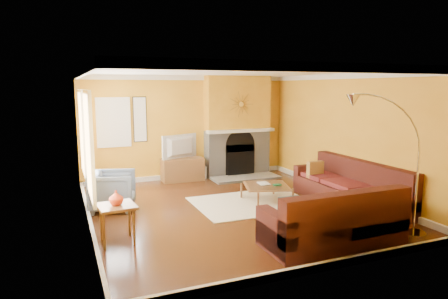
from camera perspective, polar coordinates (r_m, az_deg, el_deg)
name	(u,v)px	position (r m, az deg, el deg)	size (l,w,h in m)	color
floor	(233,209)	(8.08, 1.26, -8.46)	(5.50, 6.00, 0.02)	#532A11
ceiling	(233,71)	(7.72, 1.33, 11.19)	(5.50, 6.00, 0.02)	white
wall_back	(188,127)	(10.59, -5.23, 3.17)	(5.50, 0.02, 2.70)	gold
wall_front	(328,171)	(5.21, 14.68, -3.05)	(5.50, 0.02, 2.70)	gold
wall_left	(84,150)	(7.15, -19.42, -0.06)	(0.02, 6.00, 2.70)	gold
wall_right	(347,135)	(9.23, 17.21, 1.96)	(0.02, 6.00, 2.70)	gold
baseboard	(233,205)	(8.06, 1.26, -7.99)	(5.50, 6.00, 0.12)	white
crown_molding	(233,74)	(7.72, 1.33, 10.67)	(5.50, 6.00, 0.12)	white
window_left_near	(82,133)	(8.42, -19.67, 2.24)	(0.06, 1.22, 1.72)	white
window_left_far	(88,146)	(6.54, -18.85, 0.50)	(0.06, 1.22, 1.72)	white
window_back	(113,122)	(10.13, -15.51, 3.76)	(0.82, 0.06, 1.22)	white
wall_art	(140,119)	(10.24, -11.91, 4.22)	(0.34, 0.04, 1.14)	white
fireplace	(237,126)	(10.87, 1.92, 3.35)	(1.80, 0.40, 2.70)	#9A9892
mantel	(241,131)	(10.66, 2.45, 2.70)	(1.92, 0.22, 0.08)	white
hearth	(246,178)	(10.59, 3.11, -4.05)	(1.80, 0.70, 0.06)	#9A9892
sunburst	(241,104)	(10.62, 2.45, 6.46)	(0.70, 0.04, 0.70)	olive
rug	(253,203)	(8.44, 4.15, -7.60)	(2.40, 1.80, 0.02)	beige
sectional_sofa	(312,193)	(7.67, 12.39, -6.04)	(3.15, 3.42, 0.90)	#4A1D17
coffee_table	(266,193)	(8.56, 6.08, -6.21)	(0.89, 0.89, 0.35)	white
media_console	(182,169)	(10.38, -5.95, -2.86)	(1.07, 0.48, 0.59)	brown
tv	(182,147)	(10.28, -6.01, 0.41)	(1.06, 0.14, 0.61)	black
subwoofer	(199,172)	(10.67, -3.56, -3.23)	(0.32, 0.32, 0.32)	white
armchair	(113,191)	(8.18, -15.60, -5.69)	(0.83, 0.85, 0.77)	slate
side_table	(117,224)	(6.51, -15.01, -10.22)	(0.55, 0.55, 0.61)	brown
vase	(116,198)	(6.38, -15.16, -6.66)	(0.22, 0.22, 0.23)	#E5461F
book	(259,184)	(8.53, 5.02, -4.92)	(0.22, 0.30, 0.03)	white
arc_lamp	(388,170)	(6.62, 22.38, -2.70)	(1.45, 0.36, 2.29)	silver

